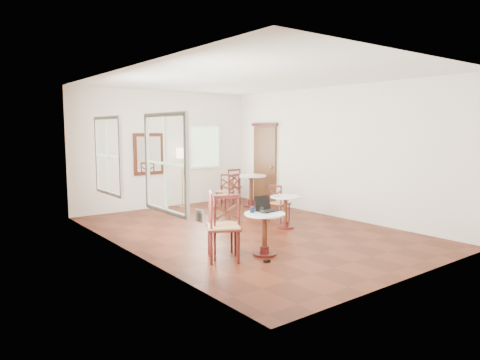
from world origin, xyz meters
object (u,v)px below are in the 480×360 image
(chair_near_b, at_px, (222,226))
(chair_back_b, at_px, (225,191))
(cafe_table_near, at_px, (265,229))
(chair_near_a, at_px, (224,226))
(chair_mid_a, at_px, (228,196))
(water_glass, at_px, (262,210))
(chair_mid_b, at_px, (279,203))
(floor_lamp, at_px, (182,157))
(chair_back_a, at_px, (231,186))
(mouse, at_px, (267,212))
(navy_mug, at_px, (252,210))
(cafe_table_mid, at_px, (286,208))
(cafe_table_back, at_px, (251,187))
(laptop, at_px, (265,207))
(power_adapter, at_px, (267,261))

(chair_near_b, distance_m, chair_back_b, 4.54)
(cafe_table_near, height_order, chair_near_a, chair_near_a)
(chair_near_b, height_order, chair_mid_a, chair_near_b)
(chair_back_b, distance_m, water_glass, 4.36)
(chair_near_a, distance_m, chair_mid_b, 2.87)
(chair_near_a, height_order, floor_lamp, floor_lamp)
(chair_near_b, distance_m, chair_back_a, 5.25)
(chair_back_b, height_order, floor_lamp, floor_lamp)
(chair_near_a, relative_size, mouse, 9.86)
(chair_back_b, bearing_deg, mouse, -62.02)
(chair_mid_b, bearing_deg, navy_mug, 116.23)
(cafe_table_near, distance_m, chair_back_a, 5.02)
(chair_near_a, xyz_separation_m, chair_mid_b, (2.48, 1.44, -0.10))
(chair_mid_a, relative_size, mouse, 9.78)
(chair_near_b, bearing_deg, mouse, -77.72)
(cafe_table_near, distance_m, cafe_table_mid, 2.02)
(chair_near_a, bearing_deg, chair_mid_a, -107.41)
(cafe_table_mid, xyz_separation_m, cafe_table_back, (1.02, 2.39, 0.10))
(chair_near_b, xyz_separation_m, chair_back_b, (2.67, 3.67, -0.11))
(cafe_table_near, xyz_separation_m, floor_lamp, (1.13, 4.61, 0.88))
(cafe_table_back, distance_m, chair_back_a, 0.73)
(chair_mid_b, bearing_deg, chair_back_a, -25.29)
(chair_back_a, distance_m, floor_lamp, 1.64)
(chair_back_b, bearing_deg, cafe_table_near, -62.45)
(chair_mid_b, bearing_deg, cafe_table_mid, 139.49)
(chair_near_a, distance_m, chair_back_b, 4.38)
(chair_back_a, bearing_deg, water_glass, 64.92)
(cafe_table_back, height_order, laptop, laptop)
(chair_near_a, bearing_deg, chair_mid_b, -130.33)
(chair_near_b, bearing_deg, chair_mid_b, -28.53)
(chair_mid_a, height_order, floor_lamp, floor_lamp)
(cafe_table_back, bearing_deg, chair_back_a, 99.16)
(chair_near_a, xyz_separation_m, chair_near_b, (-0.12, -0.11, 0.03))
(chair_near_b, xyz_separation_m, chair_mid_a, (2.00, 2.61, -0.03))
(chair_near_a, bearing_deg, chair_back_b, -106.13)
(laptop, xyz_separation_m, navy_mug, (-0.26, 0.01, -0.01))
(power_adapter, bearing_deg, chair_mid_b, 44.22)
(cafe_table_back, height_order, navy_mug, cafe_table_back)
(mouse, bearing_deg, chair_mid_a, 86.49)
(chair_back_a, bearing_deg, cafe_table_near, 65.50)
(cafe_table_mid, distance_m, chair_mid_b, 0.59)
(cafe_table_mid, height_order, cafe_table_back, cafe_table_back)
(chair_near_a, relative_size, power_adapter, 10.31)
(chair_back_a, xyz_separation_m, mouse, (-2.50, -4.38, 0.24))
(power_adapter, bearing_deg, cafe_table_back, 54.05)
(cafe_table_near, height_order, chair_back_b, chair_back_b)
(navy_mug, relative_size, power_adapter, 1.18)
(cafe_table_near, height_order, mouse, mouse)
(navy_mug, bearing_deg, chair_mid_a, 61.73)
(cafe_table_near, height_order, water_glass, water_glass)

